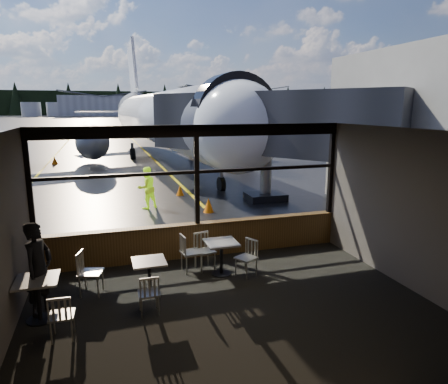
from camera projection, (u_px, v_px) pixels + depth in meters
name	position (u px, v px, depth m)	size (l,w,h in m)	color
ground_plane	(107.00, 120.00, 122.88)	(520.00, 520.00, 0.00)	black
carpet_floor	(233.00, 308.00, 7.94)	(8.00, 6.00, 0.01)	black
ceiling	(234.00, 132.00, 7.21)	(8.00, 6.00, 0.04)	#38332D
wall_right	(407.00, 209.00, 8.73)	(0.04, 6.00, 3.50)	#534B42
wall_back	(313.00, 293.00, 4.77)	(8.00, 0.04, 3.50)	#534B42
window_sill	(198.00, 240.00, 10.65)	(8.00, 0.28, 0.90)	#4E3317
window_header	(196.00, 131.00, 10.04)	(8.00, 0.18, 0.30)	black
mullion_left	(29.00, 184.00, 9.14)	(0.12, 0.12, 2.60)	black
mullion_centre	(197.00, 176.00, 10.28)	(0.12, 0.12, 2.60)	black
mullion_right	(331.00, 169.00, 11.42)	(0.12, 0.12, 2.60)	black
window_transom	(197.00, 172.00, 10.26)	(8.00, 0.10, 0.08)	black
airliner	(164.00, 83.00, 29.41)	(31.01, 37.21, 11.37)	white
jet_bridge	(251.00, 140.00, 16.38)	(9.71, 11.87, 5.18)	#2D2D2F
cafe_table_near	(221.00, 258.00, 9.52)	(0.74, 0.74, 0.81)	#99958D
cafe_table_mid	(150.00, 277.00, 8.50)	(0.69, 0.69, 0.76)	gray
cafe_table_left	(39.00, 300.00, 7.42)	(0.76, 0.76, 0.83)	#A8A39B
chair_near_e	(246.00, 258.00, 9.39)	(0.49, 0.49, 0.89)	#B0AA9F
chair_near_w	(191.00, 253.00, 9.65)	(0.52, 0.52, 0.96)	#AEA99D
chair_near_n	(205.00, 252.00, 9.77)	(0.50, 0.50, 0.93)	#B9B5A7
chair_mid_s	(149.00, 294.00, 7.68)	(0.45, 0.45, 0.83)	#AEA89D
chair_mid_w	(91.00, 273.00, 8.46)	(0.53, 0.53, 0.97)	#B9B4A7
chair_left_s	(62.00, 316.00, 6.84)	(0.47, 0.47, 0.86)	#B0AB9F
passenger	(39.00, 269.00, 7.57)	(0.67, 0.44, 1.84)	black
ground_crew	(147.00, 188.00, 15.69)	(0.80, 0.62, 1.65)	#BFF219
cone_nose	(180.00, 190.00, 18.08)	(0.35, 0.35, 0.48)	#FF5B08
cone_wing	(55.00, 160.00, 27.95)	(0.41, 0.41, 0.56)	#DB4506
terminal_annex	(435.00, 132.00, 15.34)	(5.00, 7.00, 6.00)	gray
hangar_mid	(103.00, 105.00, 182.58)	(38.00, 15.00, 10.00)	silver
hangar_right	(233.00, 103.00, 193.14)	(50.00, 20.00, 12.00)	silver
fuel_tank_a	(31.00, 109.00, 171.54)	(8.00, 8.00, 6.00)	silver
fuel_tank_b	(56.00, 109.00, 174.43)	(8.00, 8.00, 6.00)	silver
fuel_tank_c	(80.00, 109.00, 177.31)	(8.00, 8.00, 6.00)	silver
treeline	(103.00, 103.00, 205.73)	(360.00, 3.00, 12.00)	black
cone_extra	(209.00, 205.00, 15.18)	(0.40, 0.40, 0.55)	#E75A07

